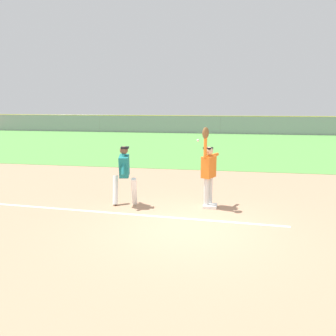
{
  "coord_description": "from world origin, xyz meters",
  "views": [
    {
      "loc": [
        0.88,
        -7.75,
        2.92
      ],
      "look_at": [
        -0.85,
        1.96,
        1.05
      ],
      "focal_mm": 36.71,
      "sensor_mm": 36.0,
      "label": 1
    }
  ],
  "objects_px": {
    "parked_car_blue": "(139,124)",
    "parked_car_white": "(323,126)",
    "first_base": "(210,206)",
    "parked_car_tan": "(277,126)",
    "parked_car_red": "(225,125)",
    "baseball": "(198,140)",
    "runner": "(124,171)",
    "parked_car_black": "(182,125)",
    "fielder": "(208,168)"
  },
  "relations": [
    {
      "from": "first_base",
      "to": "parked_car_red",
      "type": "bearing_deg",
      "value": 90.09
    },
    {
      "from": "runner",
      "to": "parked_car_blue",
      "type": "relative_size",
      "value": 0.38
    },
    {
      "from": "first_base",
      "to": "parked_car_red",
      "type": "xyz_separation_m",
      "value": [
        -0.04,
        27.02,
        0.63
      ]
    },
    {
      "from": "fielder",
      "to": "parked_car_red",
      "type": "relative_size",
      "value": 0.5
    },
    {
      "from": "baseball",
      "to": "parked_car_tan",
      "type": "distance_m",
      "value": 27.07
    },
    {
      "from": "baseball",
      "to": "parked_car_tan",
      "type": "height_order",
      "value": "baseball"
    },
    {
      "from": "fielder",
      "to": "parked_car_black",
      "type": "height_order",
      "value": "fielder"
    },
    {
      "from": "first_base",
      "to": "fielder",
      "type": "distance_m",
      "value": 1.09
    },
    {
      "from": "parked_car_blue",
      "to": "parked_car_white",
      "type": "bearing_deg",
      "value": 6.66
    },
    {
      "from": "first_base",
      "to": "parked_car_black",
      "type": "height_order",
      "value": "parked_car_black"
    },
    {
      "from": "baseball",
      "to": "parked_car_blue",
      "type": "height_order",
      "value": "baseball"
    },
    {
      "from": "parked_car_blue",
      "to": "fielder",
      "type": "bearing_deg",
      "value": -64.78
    },
    {
      "from": "parked_car_tan",
      "to": "parked_car_white",
      "type": "relative_size",
      "value": 1.0
    },
    {
      "from": "baseball",
      "to": "parked_car_tan",
      "type": "bearing_deg",
      "value": 78.07
    },
    {
      "from": "fielder",
      "to": "parked_car_red",
      "type": "distance_m",
      "value": 26.95
    },
    {
      "from": "first_base",
      "to": "parked_car_tan",
      "type": "height_order",
      "value": "parked_car_tan"
    },
    {
      "from": "parked_car_tan",
      "to": "parked_car_white",
      "type": "xyz_separation_m",
      "value": [
        4.4,
        0.02,
        0.0
      ]
    },
    {
      "from": "fielder",
      "to": "parked_car_tan",
      "type": "relative_size",
      "value": 0.52
    },
    {
      "from": "runner",
      "to": "parked_car_white",
      "type": "distance_m",
      "value": 29.6
    },
    {
      "from": "baseball",
      "to": "parked_car_black",
      "type": "bearing_deg",
      "value": 98.85
    },
    {
      "from": "parked_car_red",
      "to": "parked_car_tan",
      "type": "bearing_deg",
      "value": -5.75
    },
    {
      "from": "runner",
      "to": "parked_car_tan",
      "type": "distance_m",
      "value": 28.08
    },
    {
      "from": "first_base",
      "to": "fielder",
      "type": "bearing_deg",
      "value": 137.98
    },
    {
      "from": "parked_car_blue",
      "to": "parked_car_black",
      "type": "xyz_separation_m",
      "value": [
        4.69,
        0.13,
        0.0
      ]
    },
    {
      "from": "parked_car_red",
      "to": "parked_car_white",
      "type": "xyz_separation_m",
      "value": [
        9.63,
        -0.16,
        0.0
      ]
    },
    {
      "from": "runner",
      "to": "parked_car_blue",
      "type": "bearing_deg",
      "value": 93.17
    },
    {
      "from": "first_base",
      "to": "runner",
      "type": "height_order",
      "value": "runner"
    },
    {
      "from": "parked_car_black",
      "to": "parked_car_red",
      "type": "bearing_deg",
      "value": 4.19
    },
    {
      "from": "parked_car_blue",
      "to": "parked_car_white",
      "type": "xyz_separation_m",
      "value": [
        18.8,
        0.12,
        0.0
      ]
    },
    {
      "from": "baseball",
      "to": "parked_car_black",
      "type": "height_order",
      "value": "baseball"
    },
    {
      "from": "runner",
      "to": "parked_car_white",
      "type": "bearing_deg",
      "value": 55.07
    },
    {
      "from": "fielder",
      "to": "parked_car_red",
      "type": "bearing_deg",
      "value": -65.56
    },
    {
      "from": "runner",
      "to": "parked_car_blue",
      "type": "distance_m",
      "value": 27.76
    },
    {
      "from": "baseball",
      "to": "parked_car_tan",
      "type": "xyz_separation_m",
      "value": [
        5.59,
        26.46,
        -1.19
      ]
    },
    {
      "from": "parked_car_white",
      "to": "parked_car_blue",
      "type": "bearing_deg",
      "value": -179.87
    },
    {
      "from": "parked_car_tan",
      "to": "parked_car_white",
      "type": "distance_m",
      "value": 4.4
    },
    {
      "from": "baseball",
      "to": "parked_car_red",
      "type": "height_order",
      "value": "baseball"
    },
    {
      "from": "parked_car_red",
      "to": "fielder",
      "type": "bearing_deg",
      "value": -93.83
    },
    {
      "from": "parked_car_blue",
      "to": "parked_car_black",
      "type": "relative_size",
      "value": 1.02
    },
    {
      "from": "baseball",
      "to": "parked_car_blue",
      "type": "distance_m",
      "value": 27.81
    },
    {
      "from": "fielder",
      "to": "parked_car_white",
      "type": "relative_size",
      "value": 0.52
    },
    {
      "from": "parked_car_black",
      "to": "parked_car_tan",
      "type": "xyz_separation_m",
      "value": [
        9.71,
        -0.03,
        0.0
      ]
    },
    {
      "from": "first_base",
      "to": "runner",
      "type": "distance_m",
      "value": 2.64
    },
    {
      "from": "fielder",
      "to": "parked_car_white",
      "type": "xyz_separation_m",
      "value": [
        9.66,
        26.78,
        -0.45
      ]
    },
    {
      "from": "parked_car_blue",
      "to": "parked_car_red",
      "type": "relative_size",
      "value": 1.01
    },
    {
      "from": "parked_car_black",
      "to": "parked_car_red",
      "type": "relative_size",
      "value": 0.99
    },
    {
      "from": "parked_car_red",
      "to": "first_base",
      "type": "bearing_deg",
      "value": -93.66
    },
    {
      "from": "parked_car_blue",
      "to": "parked_car_tan",
      "type": "height_order",
      "value": "same"
    },
    {
      "from": "parked_car_white",
      "to": "first_base",
      "type": "bearing_deg",
      "value": -109.88
    },
    {
      "from": "runner",
      "to": "parked_car_red",
      "type": "xyz_separation_m",
      "value": [
        2.41,
        27.21,
        -0.32
      ]
    }
  ]
}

